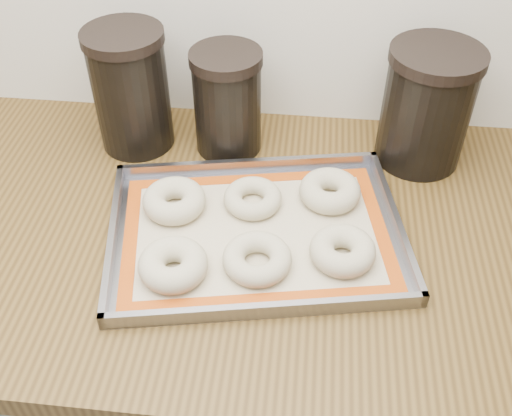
# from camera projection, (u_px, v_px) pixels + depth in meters

# --- Properties ---
(cabinet) EXTENTS (3.00, 0.65, 0.86)m
(cabinet) POSITION_uv_depth(u_px,v_px,m) (279.00, 383.00, 1.29)
(cabinet) COLOR slate
(cabinet) RESTS_ON floor
(countertop) EXTENTS (3.06, 0.68, 0.04)m
(countertop) POSITION_uv_depth(u_px,v_px,m) (287.00, 238.00, 0.98)
(countertop) COLOR brown
(countertop) RESTS_ON cabinet
(baking_tray) EXTENTS (0.51, 0.41, 0.03)m
(baking_tray) POSITION_uv_depth(u_px,v_px,m) (256.00, 232.00, 0.95)
(baking_tray) COLOR gray
(baking_tray) RESTS_ON countertop
(baking_mat) EXTENTS (0.47, 0.36, 0.00)m
(baking_mat) POSITION_uv_depth(u_px,v_px,m) (256.00, 233.00, 0.95)
(baking_mat) COLOR #C6B793
(baking_mat) RESTS_ON baking_tray
(bagel_front_left) EXTENTS (0.12, 0.12, 0.04)m
(bagel_front_left) POSITION_uv_depth(u_px,v_px,m) (173.00, 265.00, 0.88)
(bagel_front_left) COLOR beige
(bagel_front_left) RESTS_ON baking_mat
(bagel_front_mid) EXTENTS (0.14, 0.14, 0.03)m
(bagel_front_mid) POSITION_uv_depth(u_px,v_px,m) (257.00, 259.00, 0.89)
(bagel_front_mid) COLOR beige
(bagel_front_mid) RESTS_ON baking_mat
(bagel_front_right) EXTENTS (0.13, 0.13, 0.04)m
(bagel_front_right) POSITION_uv_depth(u_px,v_px,m) (343.00, 251.00, 0.90)
(bagel_front_right) COLOR beige
(bagel_front_right) RESTS_ON baking_mat
(bagel_back_left) EXTENTS (0.12, 0.12, 0.04)m
(bagel_back_left) POSITION_uv_depth(u_px,v_px,m) (174.00, 201.00, 0.98)
(bagel_back_left) COLOR beige
(bagel_back_left) RESTS_ON baking_mat
(bagel_back_mid) EXTENTS (0.10, 0.10, 0.03)m
(bagel_back_mid) POSITION_uv_depth(u_px,v_px,m) (253.00, 198.00, 0.99)
(bagel_back_mid) COLOR beige
(bagel_back_mid) RESTS_ON baking_mat
(bagel_back_right) EXTENTS (0.13, 0.13, 0.04)m
(bagel_back_right) POSITION_uv_depth(u_px,v_px,m) (330.00, 191.00, 1.00)
(bagel_back_right) COLOR beige
(bagel_back_right) RESTS_ON baking_mat
(canister_left) EXTENTS (0.14, 0.14, 0.23)m
(canister_left) POSITION_uv_depth(u_px,v_px,m) (131.00, 90.00, 1.06)
(canister_left) COLOR black
(canister_left) RESTS_ON countertop
(canister_mid) EXTENTS (0.13, 0.13, 0.19)m
(canister_mid) POSITION_uv_depth(u_px,v_px,m) (227.00, 102.00, 1.06)
(canister_mid) COLOR black
(canister_mid) RESTS_ON countertop
(canister_right) EXTENTS (0.16, 0.16, 0.21)m
(canister_right) POSITION_uv_depth(u_px,v_px,m) (427.00, 107.00, 1.03)
(canister_right) COLOR black
(canister_right) RESTS_ON countertop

